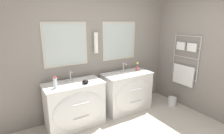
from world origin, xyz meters
name	(u,v)px	position (x,y,z in m)	size (l,w,h in m)	color
wall_back	(98,52)	(0.00, 1.76, 1.31)	(5.15, 0.17, 2.60)	gray
wall_right	(192,52)	(1.80, 0.78, 1.29)	(0.13, 3.60, 2.60)	gray
vanity_left	(75,105)	(-0.70, 1.38, 0.43)	(1.08, 0.61, 0.85)	white
vanity_right	(128,92)	(0.51, 1.38, 0.43)	(1.08, 0.61, 0.85)	white
faucet_left	(71,76)	(-0.70, 1.54, 0.95)	(0.17, 0.13, 0.20)	silver
faucet_right	(124,67)	(0.51, 1.54, 0.95)	(0.17, 0.13, 0.20)	silver
toiletry_bottle	(55,83)	(-1.03, 1.32, 0.94)	(0.06, 0.06, 0.20)	silver
amenity_bowl	(85,82)	(-0.52, 1.27, 0.88)	(0.12, 0.12, 0.07)	black
flower_vase	(137,67)	(0.83, 1.45, 0.93)	(0.06, 0.06, 0.20)	#CC4C51
waste_bin	(172,101)	(1.53, 0.98, 0.11)	(0.19, 0.19, 0.20)	silver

